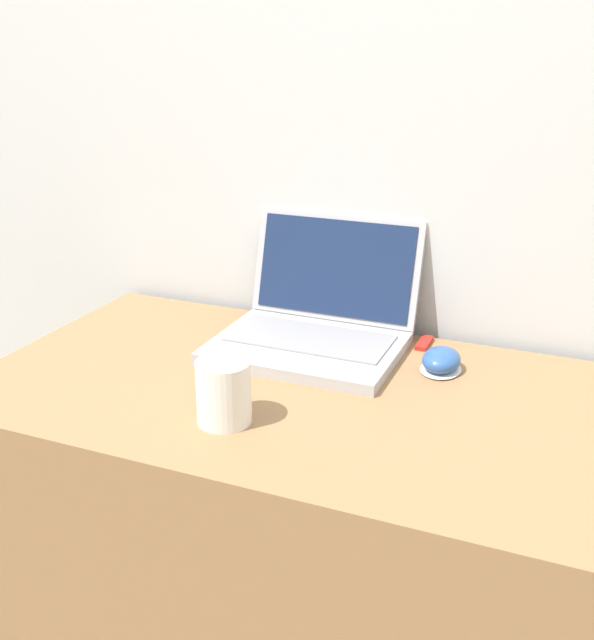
# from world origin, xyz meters

# --- Properties ---
(wall_back) EXTENTS (7.00, 0.04, 2.50)m
(wall_back) POSITION_xyz_m (0.00, 0.60, 1.25)
(wall_back) COLOR silver
(wall_back) RESTS_ON ground_plane
(desk) EXTENTS (1.11, 0.56, 0.75)m
(desk) POSITION_xyz_m (0.00, 0.28, 0.38)
(desk) COLOR #936D47
(desk) RESTS_ON ground_plane
(laptop) EXTENTS (0.32, 0.30, 0.21)m
(laptop) POSITION_xyz_m (-0.08, 0.46, 0.80)
(laptop) COLOR #ADADB2
(laptop) RESTS_ON desk
(drink_cup) EXTENTS (0.08, 0.08, 0.09)m
(drink_cup) POSITION_xyz_m (-0.10, 0.14, 0.80)
(drink_cup) COLOR white
(drink_cup) RESTS_ON desk
(computer_mouse) EXTENTS (0.07, 0.08, 0.04)m
(computer_mouse) POSITION_xyz_m (0.15, 0.43, 0.77)
(computer_mouse) COLOR white
(computer_mouse) RESTS_ON desk
(usb_stick) EXTENTS (0.02, 0.06, 0.01)m
(usb_stick) POSITION_xyz_m (0.10, 0.52, 0.76)
(usb_stick) COLOR #B2261E
(usb_stick) RESTS_ON desk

